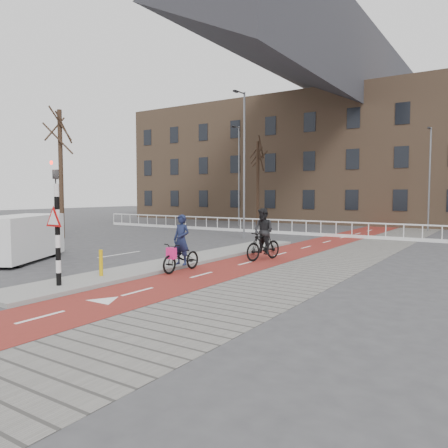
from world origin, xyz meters
The scene contains 16 objects.
ground centered at (0.00, 0.00, 0.00)m, with size 120.00×120.00×0.00m, color #38383A.
bike_lane centered at (1.50, 10.00, 0.01)m, with size 2.50×60.00×0.01m, color maroon.
sidewalk centered at (4.30, 10.00, 0.01)m, with size 3.00×60.00×0.01m, color slate.
curb_island centered at (-0.70, 4.00, 0.06)m, with size 1.80×16.00×0.12m, color gray.
traffic_signal centered at (-0.60, -2.02, 1.99)m, with size 0.80×0.80×3.68m.
bollard centered at (-0.72, -0.36, 0.54)m, with size 0.12×0.12×0.83m, color #CBA00B.
cyclist_near centered at (0.55, 2.12, 0.68)m, with size 0.67×1.92×1.99m.
cyclist_far centered at (1.70, 6.00, 0.89)m, with size 1.05×2.07×2.12m.
van centered at (-6.33, 0.39, 0.97)m, with size 3.59×4.58×1.84m.
railing centered at (-5.00, 17.00, 0.31)m, with size 28.00×0.10×0.99m.
townhouse_row centered at (-3.00, 32.00, 7.81)m, with size 46.00×10.00×15.90m.
tree_left centered at (-12.77, 7.13, 3.88)m, with size 0.27×0.27×7.75m, color black.
tree_mid centered at (-7.98, 23.10, 3.57)m, with size 0.27×0.27×7.14m, color black.
streetlight_near centered at (-3.40, 13.08, 4.38)m, with size 0.12×0.12×8.75m, color slate.
streetlight_left centered at (-9.23, 22.09, 4.18)m, with size 0.12×0.12×8.36m, color slate.
streetlight_right centered at (5.16, 24.90, 3.72)m, with size 0.12×0.12×7.45m, color slate.
Camera 1 is at (10.04, -9.68, 2.73)m, focal length 35.00 mm.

